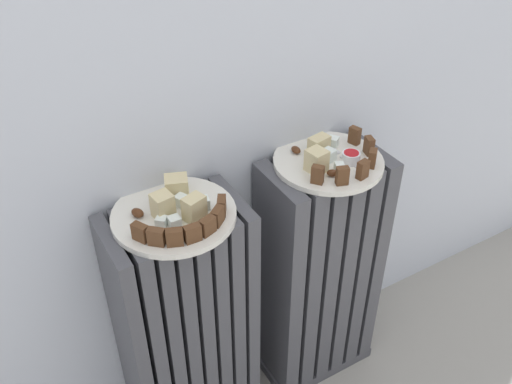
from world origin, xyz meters
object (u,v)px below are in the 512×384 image
at_px(fork, 343,158).
at_px(radiator_right, 318,274).
at_px(plate_right, 328,162).
at_px(plate_left, 174,215).
at_px(jam_bowl_right, 351,157).
at_px(radiator_left, 187,332).

bearing_deg(fork, radiator_right, 155.60).
bearing_deg(plate_right, radiator_right, 0.00).
relative_size(plate_left, plate_right, 1.00).
relative_size(radiator_right, jam_bowl_right, 16.71).
distance_m(plate_left, plate_right, 0.37).
xyz_separation_m(plate_right, fork, (0.03, -0.01, 0.01)).
relative_size(radiator_right, plate_right, 2.74).
bearing_deg(radiator_left, plate_right, -0.00).
bearing_deg(fork, jam_bowl_right, -75.51).
bearing_deg(jam_bowl_right, radiator_left, 175.42).
distance_m(plate_right, jam_bowl_right, 0.05).
bearing_deg(radiator_left, radiator_right, -0.00).
xyz_separation_m(plate_left, jam_bowl_right, (0.41, -0.03, 0.02)).
distance_m(plate_right, fork, 0.03).
xyz_separation_m(radiator_right, fork, (0.03, -0.01, 0.35)).
distance_m(plate_left, jam_bowl_right, 0.41).
height_order(radiator_right, plate_left, plate_left).
height_order(radiator_left, jam_bowl_right, jam_bowl_right).
distance_m(radiator_left, jam_bowl_right, 0.55).
bearing_deg(plate_right, plate_left, 180.00).
bearing_deg(radiator_right, jam_bowl_right, -42.58).
bearing_deg(plate_left, jam_bowl_right, -4.58).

